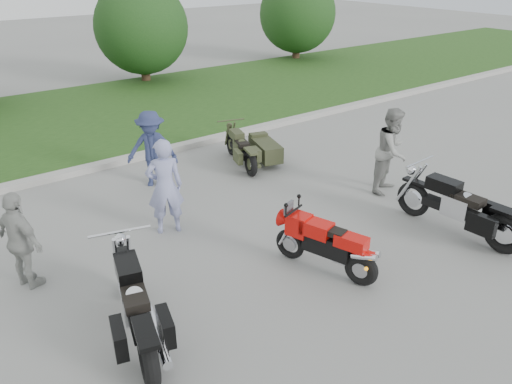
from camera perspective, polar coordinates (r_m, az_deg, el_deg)
ground at (r=8.43m, az=2.99°, el=-8.75°), size 80.00×80.00×0.00m
curb at (r=13.04m, az=-14.05°, el=3.77°), size 60.00×0.30×0.15m
grass_strip at (r=16.77m, az=-19.86°, el=7.83°), size 60.00×8.00×0.14m
tree_mid_right at (r=20.80m, az=-12.97°, el=17.89°), size 3.60×3.60×4.00m
tree_far_right at (r=25.16m, az=4.75°, el=19.63°), size 3.60×3.60×4.00m
sportbike_red at (r=8.16m, az=8.13°, el=-5.90°), size 0.74×1.83×0.89m
cruiser_left at (r=6.95m, az=-13.48°, el=-12.93°), size 0.82×2.50×0.98m
cruiser_right at (r=9.89m, az=22.54°, el=-1.96°), size 0.51×2.57×0.99m
cruiser_sidecar at (r=12.36m, az=-0.04°, el=4.82°), size 1.34×2.02×0.80m
person_stripe at (r=9.23m, az=-10.38°, el=0.60°), size 0.78×0.64×1.84m
person_grey at (r=11.14m, az=15.29°, el=4.59°), size 1.09×0.96×1.86m
person_denim at (r=11.26m, az=-11.81°, el=4.82°), size 1.28×1.18×1.73m
person_back at (r=8.41m, az=-25.29°, el=-5.10°), size 0.71×1.02×1.61m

